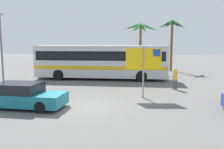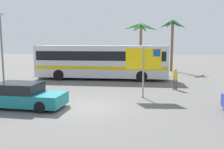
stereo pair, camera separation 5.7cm
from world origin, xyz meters
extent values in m
plane|color=#605E5B|center=(0.00, 0.00, 0.00)|extent=(120.00, 120.00, 0.00)
cube|color=silver|center=(-0.87, 9.70, 1.73)|extent=(12.22, 2.46, 2.90)
cube|color=black|center=(-0.87, 9.70, 2.28)|extent=(11.73, 2.48, 0.84)
cube|color=gold|center=(-0.87, 9.70, 1.22)|extent=(12.10, 2.48, 0.32)
cylinder|color=black|center=(2.92, 10.81, 0.50)|extent=(1.00, 0.28, 1.00)
cylinder|color=black|center=(2.92, 8.60, 0.50)|extent=(1.00, 0.28, 1.00)
cylinder|color=black|center=(-4.66, 10.81, 0.50)|extent=(1.00, 0.28, 1.00)
cylinder|color=black|center=(-4.66, 8.60, 0.50)|extent=(1.00, 0.28, 1.00)
cube|color=silver|center=(-2.06, 12.95, 1.73)|extent=(12.22, 2.46, 2.90)
cube|color=black|center=(-2.06, 12.95, 2.28)|extent=(11.73, 2.48, 0.84)
cube|color=red|center=(-2.06, 12.95, 1.22)|extent=(12.10, 2.48, 0.32)
cylinder|color=black|center=(1.73, 14.06, 0.50)|extent=(1.00, 0.28, 1.00)
cylinder|color=black|center=(1.73, 11.85, 0.50)|extent=(1.00, 0.28, 1.00)
cylinder|color=black|center=(-5.85, 14.06, 0.50)|extent=(1.00, 0.28, 1.00)
cylinder|color=black|center=(-5.85, 11.85, 0.50)|extent=(1.00, 0.28, 1.00)
cylinder|color=gray|center=(2.98, 2.57, 1.60)|extent=(0.11, 0.11, 3.20)
cube|color=yellow|center=(2.98, 2.57, 2.45)|extent=(2.20, 0.24, 1.30)
cube|color=#1447A8|center=(3.78, 2.63, 2.82)|extent=(0.44, 0.11, 0.44)
cube|color=#19757F|center=(-3.36, -0.51, 0.48)|extent=(4.50, 2.05, 0.64)
cube|color=black|center=(-3.62, -0.49, 1.06)|extent=(2.38, 1.78, 0.52)
cylinder|color=black|center=(-1.95, 0.23, 0.30)|extent=(0.61, 0.20, 0.60)
cylinder|color=black|center=(-2.04, -1.41, 0.30)|extent=(0.61, 0.20, 0.60)
cylinder|color=black|center=(-4.67, 0.39, 0.30)|extent=(0.61, 0.20, 0.60)
cylinder|color=#4C4C51|center=(5.27, 5.47, 0.38)|extent=(0.13, 0.13, 0.77)
cylinder|color=#4C4C51|center=(5.45, 5.46, 0.38)|extent=(0.13, 0.13, 0.77)
cylinder|color=gold|center=(5.36, 5.46, 1.07)|extent=(0.32, 0.32, 0.61)
sphere|color=tan|center=(5.36, 5.46, 1.48)|extent=(0.21, 0.21, 0.21)
cylinder|color=slate|center=(-8.28, 5.65, 2.78)|extent=(0.14, 0.14, 5.56)
cylinder|color=brown|center=(6.59, 17.42, 2.92)|extent=(0.32, 0.32, 5.84)
cone|color=#195623|center=(7.37, 17.47, 5.61)|extent=(1.81, 0.54, 1.24)
cone|color=#195623|center=(7.12, 18.07, 5.72)|extent=(1.50, 1.69, 1.05)
cone|color=#195623|center=(6.22, 18.16, 5.69)|extent=(1.20, 1.83, 1.11)
cone|color=#195623|center=(5.79, 17.47, 5.64)|extent=(1.82, 0.55, 1.20)
cone|color=#195623|center=(6.27, 16.65, 5.73)|extent=(1.10, 1.86, 1.04)
cone|color=#195623|center=(6.93, 16.65, 5.74)|extent=(1.15, 1.85, 1.02)
cylinder|color=brown|center=(2.79, 16.24, 2.69)|extent=(0.32, 0.32, 5.38)
cone|color=#2D7533|center=(3.78, 16.10, 5.21)|extent=(2.18, 0.74, 1.14)
cone|color=#2D7533|center=(3.15, 17.15, 5.16)|extent=(1.20, 2.13, 1.24)
cone|color=#2D7533|center=(2.24, 17.08, 5.24)|extent=(1.55, 2.04, 1.09)
cone|color=#2D7533|center=(1.78, 16.08, 5.30)|extent=(2.20, 0.78, 0.98)
cone|color=#2D7533|center=(2.43, 15.35, 5.13)|extent=(1.21, 2.12, 1.29)
cone|color=#2D7533|center=(3.30, 15.37, 5.26)|extent=(1.46, 2.09, 1.05)
camera|label=1|loc=(2.74, -12.03, 3.40)|focal=37.55mm
camera|label=2|loc=(2.80, -12.03, 3.40)|focal=37.55mm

